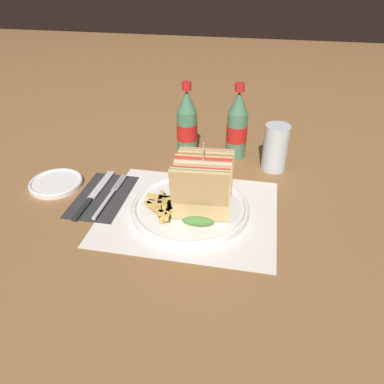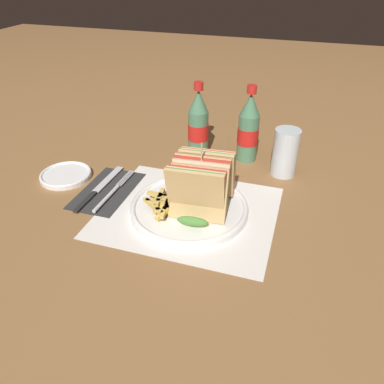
{
  "view_description": "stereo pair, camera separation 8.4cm",
  "coord_description": "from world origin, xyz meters",
  "px_view_note": "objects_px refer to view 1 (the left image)",
  "views": [
    {
      "loc": [
        0.16,
        -0.65,
        0.5
      ],
      "look_at": [
        0.03,
        0.04,
        0.04
      ],
      "focal_mm": 35.0,
      "sensor_mm": 36.0,
      "label": 1
    },
    {
      "loc": [
        0.24,
        -0.63,
        0.5
      ],
      "look_at": [
        0.03,
        0.04,
        0.04
      ],
      "focal_mm": 35.0,
      "sensor_mm": 36.0,
      "label": 2
    }
  ],
  "objects_px": {
    "plate_main": "(190,208)",
    "glass_near": "(275,150)",
    "club_sandwich": "(203,184)",
    "fork": "(108,199)",
    "knife": "(94,194)",
    "side_saucer": "(56,183)",
    "coke_bottle_near": "(187,125)",
    "coke_bottle_far": "(237,127)"
  },
  "relations": [
    {
      "from": "fork",
      "to": "glass_near",
      "type": "relative_size",
      "value": 1.52
    },
    {
      "from": "plate_main",
      "to": "club_sandwich",
      "type": "distance_m",
      "value": 0.07
    },
    {
      "from": "fork",
      "to": "side_saucer",
      "type": "height_order",
      "value": "same"
    },
    {
      "from": "club_sandwich",
      "to": "coke_bottle_far",
      "type": "xyz_separation_m",
      "value": [
        0.05,
        0.29,
        0.01
      ]
    },
    {
      "from": "glass_near",
      "to": "fork",
      "type": "bearing_deg",
      "value": -148.13
    },
    {
      "from": "coke_bottle_near",
      "to": "glass_near",
      "type": "height_order",
      "value": "coke_bottle_near"
    },
    {
      "from": "fork",
      "to": "knife",
      "type": "relative_size",
      "value": 0.87
    },
    {
      "from": "coke_bottle_far",
      "to": "plate_main",
      "type": "bearing_deg",
      "value": -104.25
    },
    {
      "from": "coke_bottle_near",
      "to": "coke_bottle_far",
      "type": "height_order",
      "value": "same"
    },
    {
      "from": "knife",
      "to": "coke_bottle_near",
      "type": "height_order",
      "value": "coke_bottle_near"
    },
    {
      "from": "knife",
      "to": "coke_bottle_far",
      "type": "bearing_deg",
      "value": 42.06
    },
    {
      "from": "side_saucer",
      "to": "club_sandwich",
      "type": "bearing_deg",
      "value": -6.66
    },
    {
      "from": "knife",
      "to": "side_saucer",
      "type": "height_order",
      "value": "side_saucer"
    },
    {
      "from": "fork",
      "to": "coke_bottle_near",
      "type": "bearing_deg",
      "value": 64.77
    },
    {
      "from": "club_sandwich",
      "to": "coke_bottle_near",
      "type": "bearing_deg",
      "value": 108.42
    },
    {
      "from": "knife",
      "to": "coke_bottle_far",
      "type": "relative_size",
      "value": 1.03
    },
    {
      "from": "side_saucer",
      "to": "coke_bottle_near",
      "type": "bearing_deg",
      "value": 38.5
    },
    {
      "from": "plate_main",
      "to": "club_sandwich",
      "type": "bearing_deg",
      "value": 0.96
    },
    {
      "from": "plate_main",
      "to": "fork",
      "type": "xyz_separation_m",
      "value": [
        -0.2,
        0.0,
        -0.0
      ]
    },
    {
      "from": "coke_bottle_near",
      "to": "fork",
      "type": "bearing_deg",
      "value": -116.19
    },
    {
      "from": "fork",
      "to": "side_saucer",
      "type": "relative_size",
      "value": 1.44
    },
    {
      "from": "coke_bottle_near",
      "to": "side_saucer",
      "type": "distance_m",
      "value": 0.38
    },
    {
      "from": "knife",
      "to": "coke_bottle_far",
      "type": "height_order",
      "value": "coke_bottle_far"
    },
    {
      "from": "fork",
      "to": "knife",
      "type": "height_order",
      "value": "fork"
    },
    {
      "from": "fork",
      "to": "plate_main",
      "type": "bearing_deg",
      "value": 0.54
    },
    {
      "from": "knife",
      "to": "club_sandwich",
      "type": "bearing_deg",
      "value": -2.6
    },
    {
      "from": "fork",
      "to": "knife",
      "type": "bearing_deg",
      "value": 160.25
    },
    {
      "from": "fork",
      "to": "club_sandwich",
      "type": "bearing_deg",
      "value": 0.71
    },
    {
      "from": "glass_near",
      "to": "side_saucer",
      "type": "distance_m",
      "value": 0.57
    },
    {
      "from": "plate_main",
      "to": "fork",
      "type": "height_order",
      "value": "plate_main"
    },
    {
      "from": "coke_bottle_far",
      "to": "fork",
      "type": "bearing_deg",
      "value": -133.27
    },
    {
      "from": "knife",
      "to": "coke_bottle_near",
      "type": "xyz_separation_m",
      "value": [
        0.18,
        0.26,
        0.08
      ]
    },
    {
      "from": "fork",
      "to": "glass_near",
      "type": "bearing_deg",
      "value": 32.83
    },
    {
      "from": "coke_bottle_far",
      "to": "side_saucer",
      "type": "relative_size",
      "value": 1.6
    },
    {
      "from": "coke_bottle_near",
      "to": "club_sandwich",
      "type": "bearing_deg",
      "value": -71.58
    },
    {
      "from": "knife",
      "to": "side_saucer",
      "type": "distance_m",
      "value": 0.12
    },
    {
      "from": "club_sandwich",
      "to": "knife",
      "type": "xyz_separation_m",
      "value": [
        -0.27,
        0.02,
        -0.07
      ]
    },
    {
      "from": "coke_bottle_far",
      "to": "side_saucer",
      "type": "height_order",
      "value": "coke_bottle_far"
    },
    {
      "from": "plate_main",
      "to": "coke_bottle_near",
      "type": "height_order",
      "value": "coke_bottle_near"
    },
    {
      "from": "plate_main",
      "to": "glass_near",
      "type": "relative_size",
      "value": 2.14
    },
    {
      "from": "plate_main",
      "to": "coke_bottle_near",
      "type": "distance_m",
      "value": 0.29
    },
    {
      "from": "plate_main",
      "to": "glass_near",
      "type": "distance_m",
      "value": 0.3
    }
  ]
}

